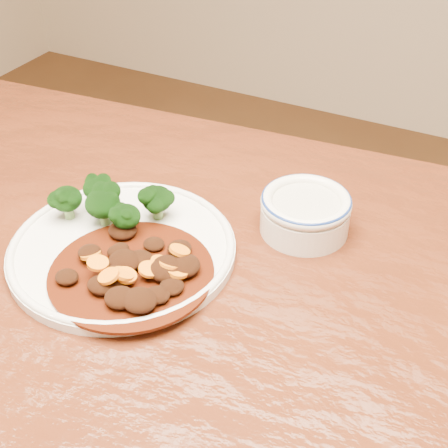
% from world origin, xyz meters
% --- Properties ---
extents(dining_table, '(1.57, 1.02, 0.75)m').
position_xyz_m(dining_table, '(0.00, 0.00, 0.67)').
color(dining_table, '#4D200D').
rests_on(dining_table, ground).
extents(dinner_plate, '(0.29, 0.29, 0.02)m').
position_xyz_m(dinner_plate, '(-0.12, 0.07, 0.76)').
color(dinner_plate, white).
rests_on(dinner_plate, dining_table).
extents(broccoli_florets, '(0.15, 0.09, 0.05)m').
position_xyz_m(broccoli_florets, '(-0.16, 0.11, 0.79)').
color(broccoli_florets, '#729D51').
rests_on(broccoli_florets, dinner_plate).
extents(mince_stew, '(0.20, 0.20, 0.03)m').
position_xyz_m(mince_stew, '(-0.07, 0.03, 0.77)').
color(mince_stew, '#3F1606').
rests_on(mince_stew, dinner_plate).
extents(dip_bowl, '(0.12, 0.12, 0.05)m').
position_xyz_m(dip_bowl, '(0.07, 0.22, 0.78)').
color(dip_bowl, silver).
rests_on(dip_bowl, dining_table).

